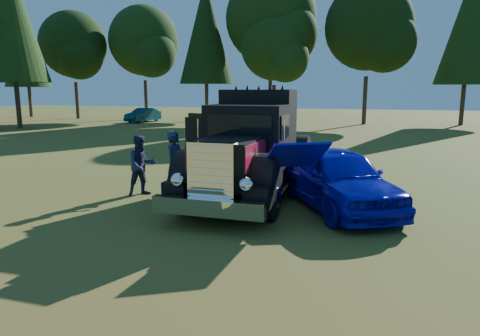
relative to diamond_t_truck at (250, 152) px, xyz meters
name	(u,v)px	position (x,y,z in m)	size (l,w,h in m)	color
ground	(170,212)	(-1.47, -2.16, -1.28)	(120.00, 120.00, 0.00)	#345C1B
treeline	(308,31)	(-2.31, 26.13, 6.61)	(72.10, 25.19, 13.84)	#2D2116
diamond_t_truck	(250,152)	(0.00, 0.00, 0.00)	(3.33, 7.16, 3.00)	black
hotrod_coupe	(338,178)	(2.47, -0.55, -0.49)	(3.86, 4.90, 1.89)	#061B8C
spectator_near	(176,165)	(-1.90, -0.86, -0.33)	(0.69, 0.45, 1.89)	#20284B
spectator_far	(142,165)	(-3.01, -0.78, -0.41)	(0.84, 0.65, 1.73)	#1D1F44
distant_teal_car	(143,115)	(-17.36, 24.40, -0.62)	(1.39, 3.98, 1.31)	#09323A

